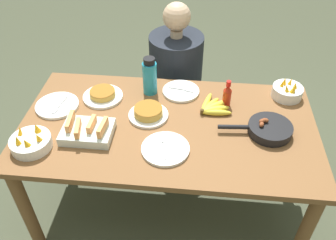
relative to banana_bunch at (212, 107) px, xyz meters
name	(u,v)px	position (x,y,z in m)	size (l,w,h in m)	color
ground_plane	(168,203)	(-0.24, -0.15, -0.73)	(14.00, 14.00, 0.00)	#474C38
dining_table	(168,137)	(-0.24, -0.15, -0.11)	(1.61, 0.87, 0.71)	brown
banana_bunch	(212,107)	(0.00, 0.00, 0.00)	(0.19, 0.21, 0.04)	yellow
melon_tray	(87,131)	(-0.65, -0.28, 0.01)	(0.26, 0.20, 0.10)	silver
skillet	(269,129)	(0.29, -0.16, 0.01)	(0.39, 0.23, 0.08)	black
frittata_plate_center	(103,95)	(-0.65, 0.05, 0.00)	(0.24, 0.24, 0.05)	white
frittata_plate_side	(148,113)	(-0.36, -0.09, 0.01)	(0.22, 0.22, 0.06)	white
empty_plate_near_front	(181,91)	(-0.19, 0.15, -0.01)	(0.22, 0.22, 0.02)	white
empty_plate_far_left	(165,149)	(-0.23, -0.34, -0.01)	(0.24, 0.24, 0.02)	white
empty_plate_far_right	(57,105)	(-0.89, -0.06, -0.01)	(0.25, 0.25, 0.02)	white
fruit_bowl_mango	(31,142)	(-0.91, -0.39, 0.02)	(0.21, 0.21, 0.11)	white
fruit_bowl_citrus	(287,91)	(0.44, 0.17, 0.02)	(0.18, 0.18, 0.12)	white
water_bottle	(150,77)	(-0.38, 0.14, 0.09)	(0.09, 0.09, 0.24)	teal
hot_sauce_bottle	(227,95)	(0.08, 0.06, 0.05)	(0.05, 0.05, 0.17)	#B72814
person_figure	(176,89)	(-0.25, 0.55, -0.28)	(0.41, 0.41, 1.11)	black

